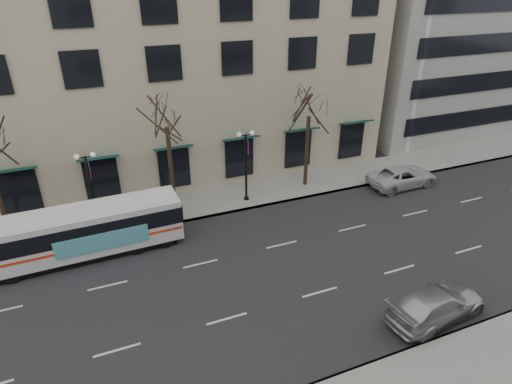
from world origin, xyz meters
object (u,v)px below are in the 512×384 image
tree_far_right (310,103)px  city_bus (84,231)px  lamp_post_right (246,163)px  tree_far_mid (165,112)px  silver_car (437,304)px  white_pickup (402,176)px  lamp_post_left (91,188)px

tree_far_right → city_bus: bearing=-168.4°
tree_far_right → city_bus: tree_far_right is taller
lamp_post_right → city_bus: (-10.73, -2.62, -1.33)m
tree_far_mid → silver_car: bearing=-57.9°
white_pickup → silver_car: bearing=146.1°
tree_far_mid → lamp_post_left: tree_far_mid is taller
tree_far_mid → lamp_post_right: bearing=-6.8°
lamp_post_left → tree_far_mid: bearing=6.9°
lamp_post_right → silver_car: lamp_post_right is taller
tree_far_mid → lamp_post_left: size_ratio=1.64×
lamp_post_left → white_pickup: bearing=-5.4°
city_bus → silver_car: size_ratio=2.10×
tree_far_right → city_bus: size_ratio=0.74×
tree_far_right → silver_car: 15.72m
lamp_post_left → white_pickup: 22.06m
lamp_post_right → lamp_post_left: bearing=180.0°
tree_far_right → silver_car: tree_far_right is taller
tree_far_mid → tree_far_right: tree_far_mid is taller
silver_car → city_bus: bearing=45.6°
tree_far_right → lamp_post_right: tree_far_right is taller
tree_far_mid → white_pickup: bearing=-9.0°
tree_far_right → tree_far_mid: bearing=180.0°
tree_far_right → lamp_post_left: 15.40m
city_bus → white_pickup: city_bus is taller
tree_far_mid → silver_car: (9.17, -14.64, -6.15)m
tree_far_right → white_pickup: 9.29m
tree_far_mid → silver_car: size_ratio=1.64×
tree_far_right → white_pickup: size_ratio=1.48×
city_bus → lamp_post_left: bearing=72.7°
tree_far_mid → tree_far_right: size_ratio=1.06×
lamp_post_left → city_bus: bearing=-105.6°
lamp_post_left → silver_car: (14.16, -14.04, -2.19)m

